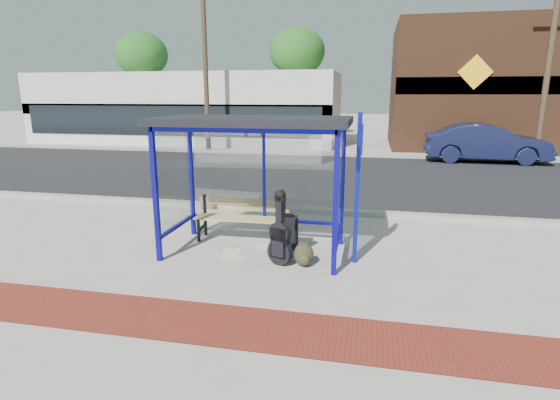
% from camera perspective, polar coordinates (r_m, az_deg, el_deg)
% --- Properties ---
extents(ground, '(120.00, 120.00, 0.00)m').
position_cam_1_polar(ground, '(8.04, -3.31, -6.76)').
color(ground, '#B2ADA0').
rests_on(ground, ground).
extents(brick_paver_strip, '(60.00, 1.00, 0.01)m').
position_cam_1_polar(brick_paver_strip, '(5.79, -10.25, -15.41)').
color(brick_paver_strip, maroon).
rests_on(brick_paver_strip, ground).
extents(curb_near, '(60.00, 0.25, 0.12)m').
position_cam_1_polar(curb_near, '(10.72, 0.72, -1.17)').
color(curb_near, gray).
rests_on(curb_near, ground).
extents(street_asphalt, '(60.00, 10.00, 0.00)m').
position_cam_1_polar(street_asphalt, '(15.65, 4.33, 3.29)').
color(street_asphalt, black).
rests_on(street_asphalt, ground).
extents(curb_far, '(60.00, 0.25, 0.12)m').
position_cam_1_polar(curb_far, '(20.65, 6.22, 5.92)').
color(curb_far, gray).
rests_on(curb_far, ground).
extents(far_sidewalk, '(60.00, 4.00, 0.01)m').
position_cam_1_polar(far_sidewalk, '(22.53, 6.71, 6.40)').
color(far_sidewalk, '#B2ADA0').
rests_on(far_sidewalk, ground).
extents(bus_shelter, '(3.30, 1.80, 2.42)m').
position_cam_1_polar(bus_shelter, '(7.64, -3.38, 8.15)').
color(bus_shelter, '#0E0D90').
rests_on(bus_shelter, ground).
extents(storefront_white, '(18.00, 6.04, 4.00)m').
position_cam_1_polar(storefront_white, '(27.56, -11.94, 11.67)').
color(storefront_white, silver).
rests_on(storefront_white, ground).
extents(storefront_brown, '(10.00, 7.08, 6.40)m').
position_cam_1_polar(storefront_brown, '(26.46, 25.68, 13.19)').
color(storefront_brown, '#59331E').
rests_on(storefront_brown, ground).
extents(tree_left, '(3.60, 3.60, 7.03)m').
position_cam_1_polar(tree_left, '(33.46, -17.61, 17.56)').
color(tree_left, '#4C3826').
rests_on(tree_left, ground).
extents(tree_mid, '(3.60, 3.60, 7.03)m').
position_cam_1_polar(tree_mid, '(29.81, 2.26, 18.71)').
color(tree_mid, '#4C3826').
rests_on(tree_mid, ground).
extents(utility_pole_west, '(1.60, 0.24, 8.00)m').
position_cam_1_polar(utility_pole_west, '(22.20, -9.71, 16.81)').
color(utility_pole_west, '#4C3826').
rests_on(utility_pole_west, ground).
extents(utility_pole_east, '(1.60, 0.24, 8.00)m').
position_cam_1_polar(utility_pole_east, '(21.86, 31.71, 15.10)').
color(utility_pole_east, '#4C3826').
rests_on(utility_pole_east, ground).
extents(bench, '(1.83, 0.49, 0.86)m').
position_cam_1_polar(bench, '(8.56, -4.97, -2.09)').
color(bench, black).
rests_on(bench, ground).
extents(guitar_bag, '(0.46, 0.28, 1.21)m').
position_cam_1_polar(guitar_bag, '(7.30, 0.00, -5.18)').
color(guitar_bag, black).
rests_on(guitar_bag, ground).
extents(suitcase, '(0.41, 0.29, 0.68)m').
position_cam_1_polar(suitcase, '(8.07, 0.95, -4.30)').
color(suitcase, black).
rests_on(suitcase, ground).
extents(backpack, '(0.38, 0.36, 0.40)m').
position_cam_1_polar(backpack, '(7.35, 3.14, -7.18)').
color(backpack, '#2C2A18').
rests_on(backpack, ground).
extents(sign_post, '(0.10, 0.32, 2.52)m').
position_cam_1_polar(sign_post, '(7.26, 10.17, 2.47)').
color(sign_post, '#0D1A97').
rests_on(sign_post, ground).
extents(newspaper_a, '(0.32, 0.41, 0.01)m').
position_cam_1_polar(newspaper_a, '(8.05, -6.19, -6.76)').
color(newspaper_a, white).
rests_on(newspaper_a, ground).
extents(newspaper_b, '(0.47, 0.46, 0.01)m').
position_cam_1_polar(newspaper_b, '(7.77, -6.25, -7.53)').
color(newspaper_b, white).
rests_on(newspaper_b, ground).
extents(newspaper_c, '(0.43, 0.41, 0.01)m').
position_cam_1_polar(newspaper_c, '(8.26, -2.00, -6.16)').
color(newspaper_c, white).
rests_on(newspaper_c, ground).
extents(parked_car, '(4.94, 1.82, 1.61)m').
position_cam_1_polar(parked_car, '(20.47, 25.30, 6.74)').
color(parked_car, '#171C40').
rests_on(parked_car, ground).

